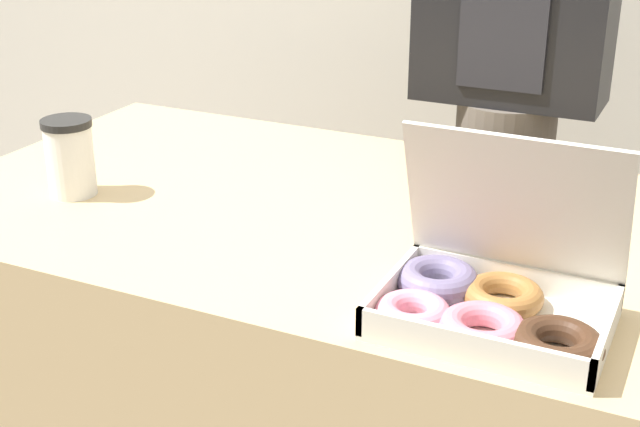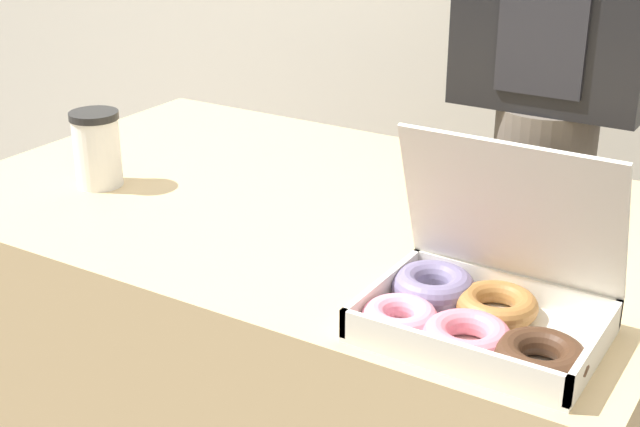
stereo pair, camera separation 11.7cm
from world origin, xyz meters
TOP-DOWN VIEW (x-y plane):
  - table at (0.00, 0.00)m, footprint 1.19×0.75m
  - donut_box at (0.39, -0.25)m, footprint 0.31×0.23m
  - coffee_cup at (-0.35, -0.13)m, footprint 0.08×0.08m
  - person_customer at (0.20, 0.58)m, footprint 0.38×0.23m

SIDE VIEW (x-z plane):
  - table at x=0.00m, z-range 0.00..0.77m
  - donut_box at x=0.39m, z-range 0.69..0.92m
  - coffee_cup at x=-0.35m, z-range 0.77..0.90m
  - person_customer at x=0.20m, z-range 0.11..1.70m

